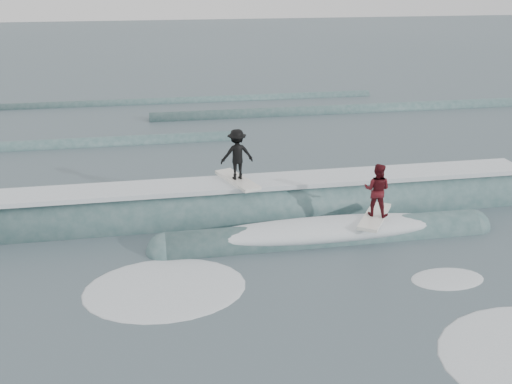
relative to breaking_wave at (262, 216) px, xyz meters
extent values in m
plane|color=#3B5156|center=(-0.30, -5.10, -0.04)|extent=(160.00, 160.00, 0.00)
cylinder|color=#36595A|center=(-0.30, 0.36, -0.04)|extent=(21.81, 1.90, 1.90)
cylinder|color=#36595A|center=(1.50, -1.84, -0.04)|extent=(9.00, 1.08, 1.08)
sphere|color=#36595A|center=(-3.00, -1.84, -0.04)|extent=(1.08, 1.08, 1.08)
sphere|color=#36595A|center=(6.00, -1.84, -0.04)|extent=(1.08, 1.08, 1.08)
cube|color=white|center=(-0.30, 0.36, 0.98)|extent=(18.00, 1.30, 0.14)
ellipsoid|color=white|center=(1.50, -1.84, 0.26)|extent=(7.60, 1.30, 0.60)
cube|color=white|center=(-0.70, 0.36, 1.10)|extent=(1.19, 2.07, 0.10)
imported|color=black|center=(-0.70, 0.36, 1.92)|extent=(1.05, 0.66, 1.55)
cube|color=white|center=(2.93, -1.84, 0.55)|extent=(1.56, 1.97, 0.10)
imported|color=#4B0E13|center=(2.93, -1.84, 1.36)|extent=(0.94, 0.89, 1.53)
ellipsoid|color=white|center=(-3.09, -3.74, -0.04)|extent=(3.50, 2.39, 0.10)
ellipsoid|color=white|center=(3.82, -4.55, -0.04)|extent=(1.79, 1.22, 0.10)
cylinder|color=#36595A|center=(7.65, 12.90, -0.04)|extent=(22.00, 0.80, 0.80)
cylinder|color=#36595A|center=(-1.18, 16.90, -0.04)|extent=(22.00, 0.60, 0.60)
camera|label=1|loc=(-3.06, -15.86, 7.12)|focal=40.00mm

